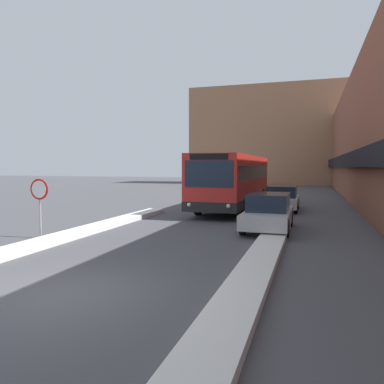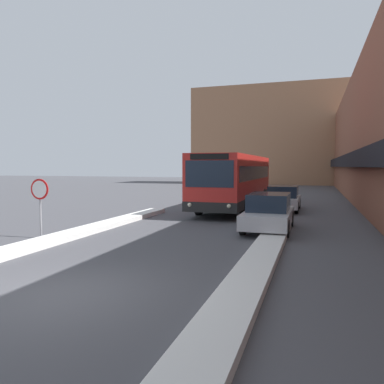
# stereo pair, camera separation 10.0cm
# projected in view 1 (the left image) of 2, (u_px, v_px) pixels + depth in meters

# --- Properties ---
(ground_plane) EXTENTS (160.00, 160.00, 0.00)m
(ground_plane) POSITION_uv_depth(u_px,v_px,m) (59.00, 295.00, 7.64)
(ground_plane) COLOR #47474C
(building_backdrop_far) EXTENTS (26.00, 8.00, 14.42)m
(building_backdrop_far) POSITION_uv_depth(u_px,v_px,m) (279.00, 136.00, 56.51)
(building_backdrop_far) COLOR #996B4C
(building_backdrop_far) RESTS_ON ground_plane
(snow_bank_left) EXTENTS (0.90, 14.99, 0.22)m
(snow_bank_left) POSITION_uv_depth(u_px,v_px,m) (80.00, 232.00, 14.43)
(snow_bank_left) COLOR silver
(snow_bank_left) RESTS_ON ground_plane
(snow_bank_right) EXTENTS (0.90, 15.63, 0.21)m
(snow_bank_right) POSITION_uv_depth(u_px,v_px,m) (263.00, 256.00, 10.57)
(snow_bank_right) COLOR silver
(snow_bank_right) RESTS_ON ground_plane
(city_bus) EXTENTS (2.72, 12.51, 3.28)m
(city_bus) POSITION_uv_depth(u_px,v_px,m) (234.00, 180.00, 23.49)
(city_bus) COLOR red
(city_bus) RESTS_ON ground_plane
(parked_car_front) EXTENTS (1.82, 4.34, 1.52)m
(parked_car_front) POSITION_uv_depth(u_px,v_px,m) (268.00, 212.00, 15.38)
(parked_car_front) COLOR #B7B7BC
(parked_car_front) RESTS_ON ground_plane
(parked_car_middle) EXTENTS (1.91, 4.23, 1.47)m
(parked_car_middle) POSITION_uv_depth(u_px,v_px,m) (282.00, 198.00, 22.44)
(parked_car_middle) COLOR #B7B7BC
(parked_car_middle) RESTS_ON ground_plane
(stop_sign) EXTENTS (0.76, 0.08, 2.18)m
(stop_sign) POSITION_uv_depth(u_px,v_px,m) (39.00, 195.00, 13.60)
(stop_sign) COLOR gray
(stop_sign) RESTS_ON ground_plane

